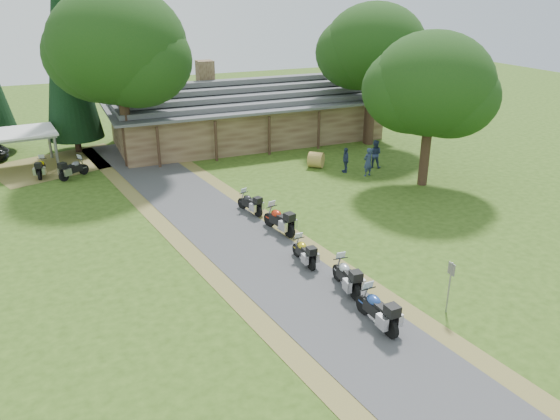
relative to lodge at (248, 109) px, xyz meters
name	(u,v)px	position (x,y,z in m)	size (l,w,h in m)	color
ground	(316,303)	(-6.00, -24.00, -2.45)	(120.00, 120.00, 0.00)	#2F4914
driveway	(266,261)	(-6.50, -20.00, -2.45)	(46.00, 46.00, 0.00)	#3F3F41
lodge	(248,109)	(0.00, 0.00, 0.00)	(21.40, 9.40, 4.90)	brown
carport	(11,151)	(-17.08, -1.01, -1.19)	(5.80, 3.86, 2.51)	white
motorcycle_row_a	(377,308)	(-4.68, -26.16, -1.72)	(2.12, 0.69, 1.45)	#254699
motorcycle_row_b	(346,274)	(-4.45, -23.55, -1.75)	(2.03, 0.66, 1.39)	#ADB0B4
motorcycle_row_c	(304,251)	(-5.02, -20.82, -1.83)	(1.80, 0.59, 1.23)	gold
motorcycle_row_d	(279,218)	(-4.71, -17.31, -1.73)	(2.11, 0.69, 1.44)	red
motorcycle_row_e	(250,202)	(-5.18, -14.40, -1.83)	(1.81, 0.59, 1.24)	black
motorcycle_carport_a	(41,167)	(-15.36, -3.38, -1.81)	(1.87, 0.61, 1.28)	#EBD802
motorcycle_carport_b	(73,168)	(-13.48, -4.47, -1.77)	(1.99, 0.65, 1.36)	slate
person_a	(368,160)	(3.97, -11.52, -1.36)	(0.62, 0.45, 2.18)	navy
person_b	(375,152)	(5.34, -10.16, -1.34)	(0.63, 0.45, 2.22)	navy
person_c	(346,158)	(3.04, -10.27, -1.48)	(0.55, 0.40, 1.94)	navy
hay_bale	(316,160)	(1.73, -8.59, -1.93)	(1.04, 1.04, 0.96)	olive
sign_post	(449,288)	(-1.80, -26.47, -1.41)	(0.38, 0.06, 2.09)	gray
oak_lodge_left	(120,70)	(-9.78, -3.32, 3.95)	(8.69, 8.69, 12.79)	#123811
oak_lodge_right	(373,67)	(8.21, -4.85, 3.43)	(7.45, 7.45, 11.77)	#123811
oak_driveway	(430,104)	(6.23, -14.26, 2.51)	(7.10, 7.10, 9.92)	#123811
cedar_near	(66,61)	(-12.75, 1.87, 4.12)	(3.96, 3.96, 13.14)	black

